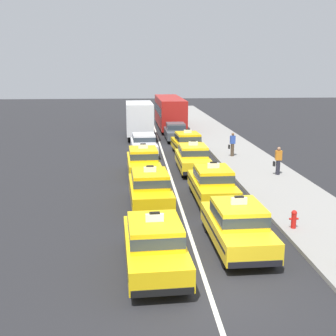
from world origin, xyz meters
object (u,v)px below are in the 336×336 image
at_px(taxi_left_third, 143,161).
at_px(taxi_right_second, 213,183).
at_px(taxi_left_second, 150,188).
at_px(taxi_right_fourth, 187,143).
at_px(box_truck_left_fifth, 139,118).
at_px(taxi_left_nearest, 155,244).
at_px(fire_hydrant, 294,218).
at_px(taxi_right_nearest, 237,224).
at_px(taxi_right_third, 193,158).
at_px(pedestrian_mid_block, 278,161).
at_px(sedan_left_fourth, 144,144).
at_px(sedan_right_fifth, 176,131).
at_px(pedestrian_trailing, 232,144).
at_px(bus_right_sixth, 170,111).

xyz_separation_m(taxi_left_third, taxi_right_second, (3.22, -5.29, 0.00)).
relative_size(taxi_left_second, taxi_right_fourth, 1.00).
relative_size(box_truck_left_fifth, taxi_right_second, 1.53).
distance_m(taxi_left_nearest, fire_hydrant, 6.25).
bearing_deg(taxi_left_second, taxi_right_second, 10.64).
xyz_separation_m(taxi_right_nearest, taxi_right_fourth, (0.24, 16.72, 0.00)).
bearing_deg(taxi_right_third, pedestrian_mid_block, -20.43).
xyz_separation_m(sedan_left_fourth, box_truck_left_fifth, (-0.26, 8.07, 0.93)).
height_order(taxi_left_second, taxi_right_nearest, same).
xyz_separation_m(taxi_right_third, sedan_right_fifth, (0.01, 11.52, -0.03)).
relative_size(taxi_left_nearest, taxi_right_fourth, 1.00).
xyz_separation_m(taxi_left_second, fire_hydrant, (5.49, -3.61, -0.33)).
bearing_deg(fire_hydrant, pedestrian_trailing, 87.07).
bearing_deg(taxi_right_fourth, taxi_right_third, -93.12).
relative_size(taxi_left_second, bus_right_sixth, 0.41).
height_order(taxi_right_third, sedan_right_fifth, taxi_right_third).
distance_m(box_truck_left_fifth, taxi_right_third, 13.84).
relative_size(taxi_left_second, taxi_right_second, 1.01).
relative_size(sedan_left_fourth, pedestrian_mid_block, 2.67).
height_order(taxi_left_nearest, taxi_left_second, same).
bearing_deg(taxi_right_nearest, sedan_left_fourth, 99.85).
bearing_deg(taxi_left_second, taxi_right_nearest, -59.60).
xyz_separation_m(taxi_right_third, pedestrian_mid_block, (4.79, -1.78, 0.10)).
relative_size(box_truck_left_fifth, taxi_right_fourth, 1.51).
xyz_separation_m(taxi_right_fourth, pedestrian_mid_block, (4.51, -6.89, 0.10)).
distance_m(taxi_right_second, taxi_right_third, 6.09).
distance_m(taxi_right_nearest, taxi_right_fourth, 16.73).
xyz_separation_m(taxi_left_nearest, taxi_left_second, (0.08, 6.43, 0.00)).
bearing_deg(taxi_left_third, taxi_right_fourth, 60.40).
bearing_deg(pedestrian_mid_block, taxi_left_third, 172.84).
distance_m(taxi_left_nearest, taxi_right_fourth, 18.47).
xyz_separation_m(taxi_left_nearest, pedestrian_trailing, (6.29, 16.86, 0.11)).
bearing_deg(bus_right_sixth, taxi_left_second, -96.47).
bearing_deg(taxi_right_third, taxi_left_third, -165.50).
bearing_deg(taxi_right_third, sedan_right_fifth, 89.97).
height_order(taxi_right_nearest, taxi_right_second, same).
height_order(taxi_left_nearest, fire_hydrant, taxi_left_nearest).
bearing_deg(sedan_left_fourth, taxi_right_third, -61.54).
bearing_deg(pedestrian_trailing, box_truck_left_fifth, 123.92).
xyz_separation_m(taxi_left_second, taxi_right_fourth, (3.15, 11.76, 0.00)).
distance_m(taxi_right_nearest, taxi_right_second, 5.53).
relative_size(box_truck_left_fifth, sedan_right_fifth, 1.63).
bearing_deg(bus_right_sixth, box_truck_left_fifth, -116.89).
height_order(taxi_right_second, sedan_right_fifth, taxi_right_second).
bearing_deg(sedan_right_fifth, taxi_left_nearest, -96.87).
height_order(box_truck_left_fifth, pedestrian_mid_block, box_truck_left_fifth).
bearing_deg(bus_right_sixth, pedestrian_trailing, -78.89).
bearing_deg(pedestrian_mid_block, box_truck_left_fifth, 117.59).
bearing_deg(taxi_left_second, pedestrian_trailing, 59.26).
distance_m(box_truck_left_fifth, taxi_right_nearest, 25.28).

